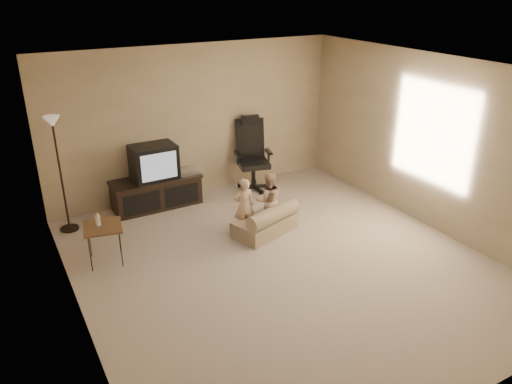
% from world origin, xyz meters
% --- Properties ---
extents(floor, '(5.50, 5.50, 0.00)m').
position_xyz_m(floor, '(0.00, 0.00, 0.00)').
color(floor, '#BEAB97').
rests_on(floor, ground).
extents(room_shell, '(5.50, 5.50, 5.50)m').
position_xyz_m(room_shell, '(0.00, 0.00, 1.52)').
color(room_shell, silver).
rests_on(room_shell, floor).
extents(tv_stand, '(1.46, 0.55, 1.04)m').
position_xyz_m(tv_stand, '(-0.83, 2.49, 0.43)').
color(tv_stand, black).
rests_on(tv_stand, floor).
extents(office_chair, '(0.72, 0.75, 1.27)m').
position_xyz_m(office_chair, '(0.89, 2.43, 0.46)').
color(office_chair, black).
rests_on(office_chair, floor).
extents(side_table, '(0.55, 0.55, 0.71)m').
position_xyz_m(side_table, '(-1.98, 1.17, 0.51)').
color(side_table, brown).
rests_on(side_table, floor).
extents(floor_lamp, '(0.27, 0.27, 1.72)m').
position_xyz_m(floor_lamp, '(-2.24, 2.35, 1.25)').
color(floor_lamp, black).
rests_on(floor_lamp, floor).
extents(child_sofa, '(1.04, 0.78, 0.46)m').
position_xyz_m(child_sofa, '(0.25, 0.81, 0.18)').
color(child_sofa, tan).
rests_on(child_sofa, floor).
extents(toddler_left, '(0.34, 0.27, 0.84)m').
position_xyz_m(toddler_left, '(-0.02, 1.02, 0.42)').
color(toddler_left, '#DFB08B').
rests_on(toddler_left, floor).
extents(toddler_right, '(0.47, 0.36, 0.86)m').
position_xyz_m(toddler_right, '(0.39, 1.00, 0.43)').
color(toddler_right, '#DFB08B').
rests_on(toddler_right, floor).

